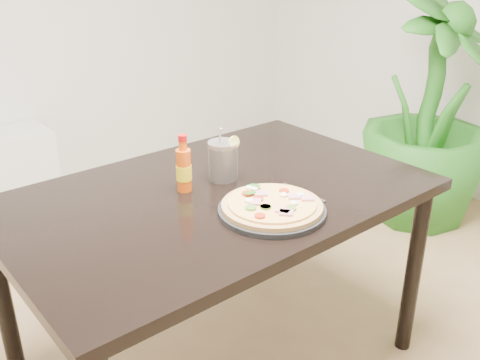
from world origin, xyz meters
TOP-DOWN VIEW (x-y plane):
  - dining_table at (-0.18, 0.22)m, footprint 1.40×0.90m
  - plate at (-0.15, -0.02)m, footprint 0.33×0.33m
  - pizza at (-0.15, -0.02)m, footprint 0.31×0.31m
  - hot_sauce_bottle at (-0.26, 0.29)m, footprint 0.06×0.06m
  - cola_cup at (-0.10, 0.28)m, footprint 0.11×0.10m
  - fork at (0.02, 0.02)m, footprint 0.03×0.19m
  - houseplant at (1.50, 0.46)m, footprint 0.91×0.91m
  - plant_pot at (1.50, 0.46)m, footprint 0.28×0.28m

SIDE VIEW (x-z plane):
  - plant_pot at x=1.50m, z-range 0.00..0.22m
  - houseplant at x=1.50m, z-range 0.00..1.33m
  - dining_table at x=-0.18m, z-range 0.29..1.04m
  - fork at x=0.02m, z-range 0.75..0.76m
  - plate at x=-0.15m, z-range 0.75..0.77m
  - pizza at x=-0.15m, z-range 0.76..0.79m
  - cola_cup at x=-0.10m, z-range 0.72..0.91m
  - hot_sauce_bottle at x=-0.26m, z-range 0.73..0.93m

